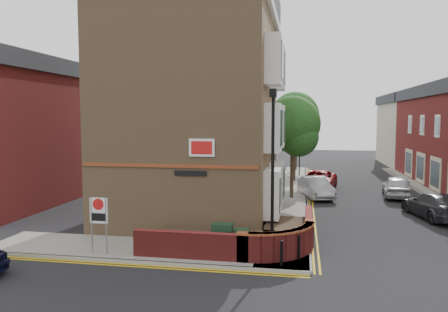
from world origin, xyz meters
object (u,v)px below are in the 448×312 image
(zone_sign, at_px, (99,215))
(silver_car_near, at_px, (316,187))
(utility_cabinet_large, at_px, (223,239))
(lamppost, at_px, (273,173))

(zone_sign, distance_m, silver_car_near, 16.76)
(utility_cabinet_large, bearing_deg, silver_car_near, 73.94)
(lamppost, distance_m, silver_car_near, 14.05)
(lamppost, xyz_separation_m, zone_sign, (-6.60, -0.70, -1.70))
(utility_cabinet_large, xyz_separation_m, silver_car_near, (3.90, 13.55, -0.02))
(utility_cabinet_large, relative_size, silver_car_near, 0.28)
(zone_sign, bearing_deg, utility_cabinet_large, 9.69)
(lamppost, distance_m, zone_sign, 6.85)
(silver_car_near, bearing_deg, zone_sign, -136.88)
(lamppost, distance_m, utility_cabinet_large, 3.24)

